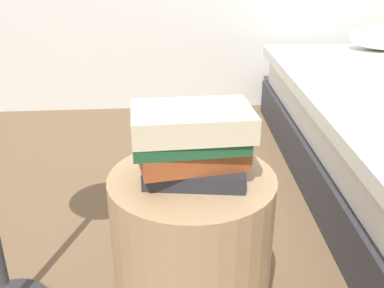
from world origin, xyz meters
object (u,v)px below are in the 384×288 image
at_px(book_forest, 189,138).
at_px(side_table, 192,256).
at_px(book_rust, 194,154).
at_px(book_charcoal, 195,171).
at_px(book_cream, 191,120).

bearing_deg(book_forest, side_table, -27.67).
relative_size(side_table, book_rust, 1.91).
xyz_separation_m(book_charcoal, book_rust, (-0.00, 0.00, 0.05)).
relative_size(book_forest, book_cream, 0.95).
xyz_separation_m(side_table, book_forest, (-0.01, 0.00, 0.36)).
relative_size(book_rust, book_forest, 0.94).
distance_m(side_table, book_cream, 0.40).
distance_m(book_forest, book_cream, 0.05).
bearing_deg(book_cream, side_table, -78.86).
relative_size(book_rust, book_cream, 0.90).
distance_m(book_rust, book_forest, 0.04).
bearing_deg(side_table, book_rust, -56.95).
xyz_separation_m(book_rust, book_forest, (-0.01, 0.01, 0.04)).
distance_m(book_charcoal, book_rust, 0.05).
bearing_deg(book_forest, book_charcoal, -44.12).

